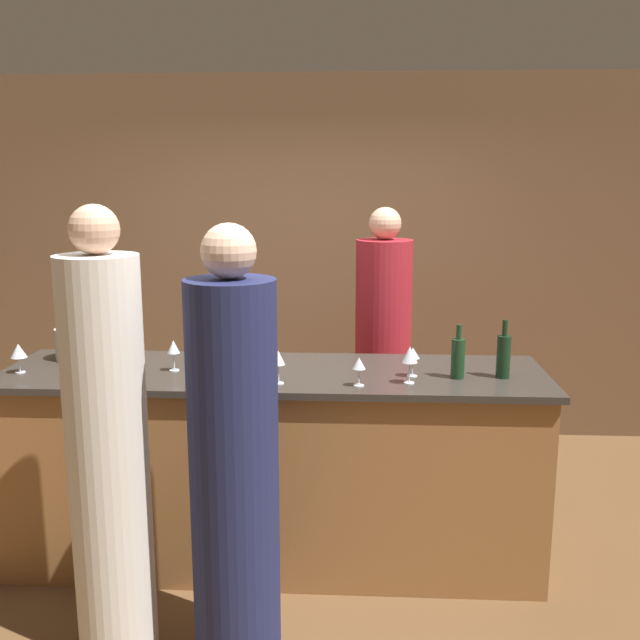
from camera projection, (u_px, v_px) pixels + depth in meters
The scene contains 17 objects.
ground_plane at pixel (275, 556), 3.90m from camera, with size 14.00×14.00×0.00m, color brown.
back_wall at pixel (303, 259), 5.58m from camera, with size 8.00×0.06×2.80m.
bar_counter at pixel (274, 465), 3.80m from camera, with size 2.82×0.77×1.05m.
bartender at pixel (383, 364), 4.54m from camera, with size 0.35×0.35×1.86m.
guest_0 at pixel (234, 465), 2.96m from camera, with size 0.37×0.37×1.86m.
guest_1 at pixel (108, 452), 2.99m from camera, with size 0.34×0.34×1.94m.
wine_bottle_0 at pixel (458, 357), 3.53m from camera, with size 0.07×0.07×0.27m.
wine_bottle_1 at pixel (503, 355), 3.54m from camera, with size 0.07×0.07×0.29m.
ice_bucket at pixel (74, 344), 3.91m from camera, with size 0.20×0.20×0.17m.
wine_glass_0 at pixel (173, 348), 3.66m from camera, with size 0.06×0.06×0.16m.
wine_glass_1 at pixel (278, 359), 3.43m from camera, with size 0.07×0.07×0.17m.
wine_glass_2 at pixel (18, 351), 3.63m from camera, with size 0.08×0.08×0.15m.
wine_glass_3 at pixel (104, 361), 3.43m from camera, with size 0.06×0.06×0.15m.
wine_glass_4 at pixel (410, 355), 3.44m from camera, with size 0.08×0.08×0.18m.
wine_glass_5 at pixel (359, 365), 3.40m from camera, with size 0.06×0.06×0.14m.
wine_glass_6 at pixel (413, 354), 3.56m from camera, with size 0.07×0.07×0.15m.
wine_glass_7 at pixel (73, 348), 3.64m from camera, with size 0.08×0.08×0.17m.
Camera 1 is at (0.44, -3.55, 2.04)m, focal length 40.00 mm.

